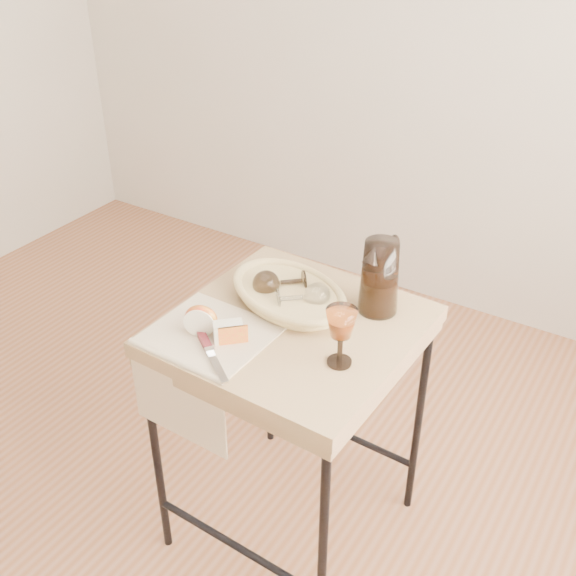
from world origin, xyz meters
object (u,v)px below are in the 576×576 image
Objects in this scene: tea_towel at (210,334)px; apple_half at (201,319)px; goblet_lying_b at (301,297)px; side_table at (292,433)px; goblet_lying_a at (282,282)px; bread_basket at (289,296)px; pitcher at (380,277)px; table_knife at (211,353)px; wine_goblet at (341,337)px.

tea_towel is 3.50× the size of apple_half.
goblet_lying_b is 1.36× the size of apple_half.
tea_towel is 2.56× the size of goblet_lying_b.
side_table is 9.13× the size of apple_half.
apple_half is at bearing -137.18° from side_table.
goblet_lying_a is 1.05× the size of goblet_lying_b.
goblet_lying_b is (0.05, -0.02, 0.02)m from bread_basket.
goblet_lying_a is 1.43× the size of apple_half.
pitcher reaches higher than tea_towel.
goblet_lying_a reaches higher than apple_half.
goblet_lying_b is (0.08, -0.03, -0.00)m from goblet_lying_a.
pitcher is at bearing 22.57° from apple_half.
tea_towel is 0.25m from bread_basket.
table_knife is (0.08, -0.07, -0.03)m from apple_half.
side_table is at bearing -122.66° from goblet_lying_b.
pitcher is 1.58× the size of wine_goblet.
apple_half is (-0.33, -0.34, -0.06)m from pitcher.
wine_goblet reaches higher than goblet_lying_a.
bread_basket is 0.25m from pitcher.
goblet_lying_b is 0.55× the size of table_knife.
goblet_lying_b is at bearing -147.27° from pitcher.
goblet_lying_b is 0.75× the size of wine_goblet.
side_table is 5.01× the size of wine_goblet.
goblet_lying_a is 0.79× the size of wine_goblet.
bread_basket is at bearing 111.19° from goblet_lying_a.
goblet_lying_b is 0.30m from table_knife.
bread_basket reaches higher than side_table.
tea_towel is 1.92× the size of wine_goblet.
bread_basket is 2.74× the size of goblet_lying_a.
pitcher is 1.17× the size of table_knife.
pitcher is at bearing 48.15° from side_table.
apple_half is (-0.36, -0.08, -0.03)m from wine_goblet.
goblet_lying_a is at bearing 125.32° from table_knife.
side_table is at bearing 19.88° from apple_half.
wine_goblet is (0.19, -0.14, 0.03)m from goblet_lying_b.
bread_basket is (0.09, 0.23, 0.02)m from tea_towel.
goblet_lying_b is at bearing 99.12° from side_table.
bread_basket is at bearing 116.42° from goblet_lying_b.
goblet_lying_b is 0.21m from pitcher.
wine_goblet reaches higher than table_knife.
side_table is 0.45m from tea_towel.
apple_half is 0.41× the size of table_knife.
wine_goblet is (0.18, -0.08, 0.47)m from side_table.
pitcher is (0.17, 0.12, 0.05)m from goblet_lying_b.
tea_towel is at bearing 165.24° from table_knife.
apple_half is (-0.11, -0.24, 0.02)m from bread_basket.
goblet_lying_a is at bearing 48.66° from apple_half.
tea_towel is 0.89× the size of bread_basket.
bread_basket is 0.26m from apple_half.
bread_basket is at bearing 41.46° from apple_half.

